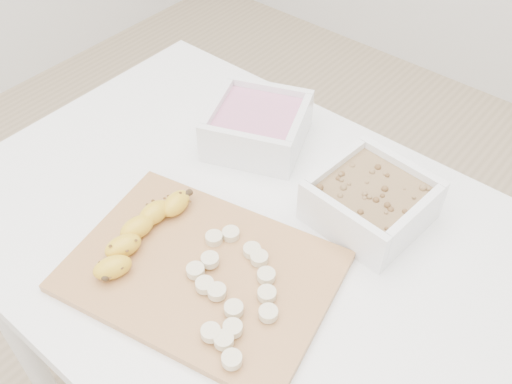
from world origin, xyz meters
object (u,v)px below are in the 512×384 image
Objects in this scene: table at (245,263)px; banana at (140,234)px; bowl_granola at (371,200)px; bowl_yogurt at (257,125)px; cutting_board at (202,271)px.

table is 4.98× the size of banana.
bowl_granola is 0.37m from banana.
bowl_yogurt is at bearing 98.15° from banana.
bowl_granola is at bearing 53.34° from banana.
banana is (0.03, -0.32, -0.01)m from bowl_yogurt.
bowl_granola is at bearing 46.27° from table.
bowl_yogurt is at bearing 124.14° from table.
cutting_board is at bearing -83.80° from table.
cutting_board is (-0.13, -0.26, -0.03)m from bowl_granola.
bowl_granola is (0.27, -0.03, -0.00)m from bowl_yogurt.
banana is (-0.24, -0.28, -0.01)m from bowl_granola.
table is at bearing -55.86° from bowl_yogurt.
table is 0.21m from banana.
banana is at bearing -85.33° from bowl_yogurt.
table is 0.25m from bowl_granola.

